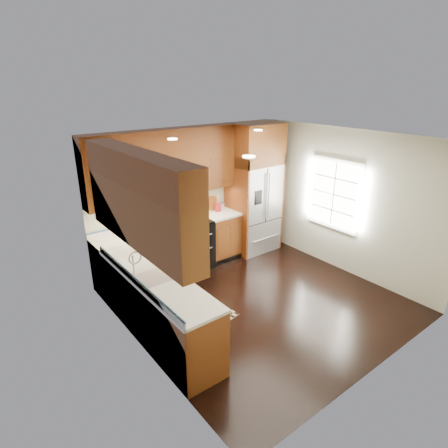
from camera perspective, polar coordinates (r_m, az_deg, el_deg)
ground at (r=6.22m, az=5.37°, el=-11.62°), size 4.00×4.00×0.00m
wall_back at (r=7.13m, az=-5.25°, el=4.27°), size 4.00×0.02×2.60m
wall_left at (r=4.60m, az=-12.82°, el=-5.97°), size 0.02×4.00×2.60m
wall_right at (r=7.08m, az=17.74°, el=3.23°), size 0.02×4.00×2.60m
window at (r=7.15m, az=16.42°, el=4.37°), size 0.04×1.10×1.30m
base_cabinets at (r=6.00m, az=-9.23°, el=-8.11°), size 2.85×3.00×0.90m
countertop at (r=5.95m, az=-8.84°, el=-3.32°), size 2.86×3.01×0.04m
upper_cabinets at (r=5.62m, az=-10.38°, el=7.09°), size 2.85×3.00×1.15m
range at (r=7.03m, az=-5.28°, el=-3.22°), size 0.76×0.67×0.95m
microwave at (r=6.74m, az=-6.22°, el=6.42°), size 0.76×0.40×0.42m
refrigerator at (r=7.60m, az=4.59°, el=5.39°), size 0.98×0.75×2.60m
sink_faucet at (r=5.02m, az=-10.92°, el=-7.35°), size 0.54×0.44×0.37m
rug at (r=6.02m, az=-5.02°, el=-12.75°), size 1.02×1.44×0.01m
knife_block at (r=6.64m, az=-11.12°, el=0.56°), size 0.13×0.17×0.31m
utensil_crock at (r=7.33m, az=-0.92°, el=2.80°), size 0.14×0.14×0.33m
cutting_board at (r=7.44m, az=-1.85°, el=2.23°), size 0.37×0.37×0.02m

